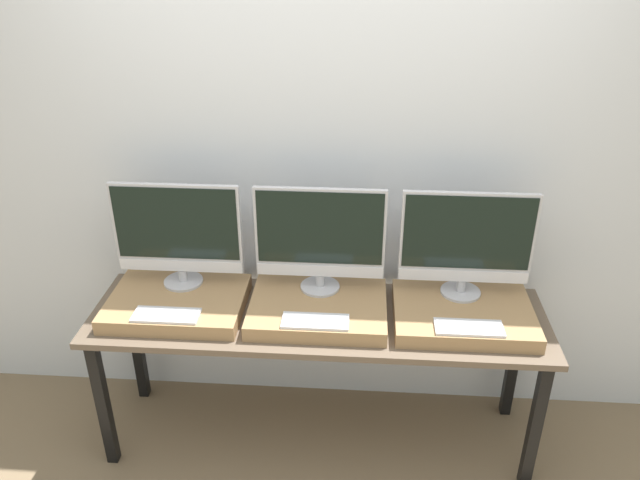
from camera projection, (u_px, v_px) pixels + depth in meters
ground_plane at (314, 480)px, 2.89m from camera, size 12.00×12.00×0.00m
wall_back at (324, 166)px, 2.86m from camera, size 8.00×0.04×2.60m
workbench at (318, 328)px, 2.84m from camera, size 2.06×0.58×0.73m
wooden_riser_left at (177, 303)px, 2.83m from camera, size 0.61×0.45×0.07m
monitor_left at (178, 232)px, 2.80m from camera, size 0.58×0.18×0.50m
keyboard_left at (166, 315)px, 2.67m from camera, size 0.28×0.12×0.01m
wooden_riser_center at (318, 309)px, 2.79m from camera, size 0.61×0.45×0.07m
monitor_center at (320, 237)px, 2.76m from camera, size 0.58×0.18×0.50m
keyboard_center at (315, 321)px, 2.63m from camera, size 0.28×0.12×0.01m
wooden_riser_right at (463, 314)px, 2.75m from camera, size 0.61×0.45×0.07m
monitor_right at (467, 242)px, 2.72m from camera, size 0.58×0.18×0.50m
keyboard_right at (469, 327)px, 2.59m from camera, size 0.28×0.12×0.01m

